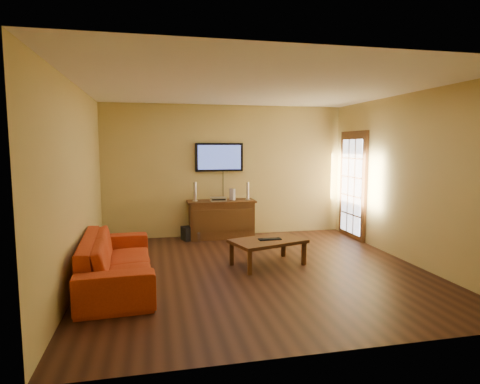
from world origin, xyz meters
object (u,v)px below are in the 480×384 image
object	(u,v)px
sofa	(117,252)
media_console	(221,219)
television	(219,157)
coffee_table	(268,243)
subwoofer	(189,233)
keyboard	(270,239)
speaker_left	(195,192)
av_receiver	(218,199)
game_console	(232,194)
speaker_right	(248,192)
bottle	(199,237)

from	to	relation	value
sofa	media_console	bearing A→B (deg)	-40.34
television	coffee_table	bearing A→B (deg)	-79.97
subwoofer	keyboard	size ratio (longest dim) A/B	0.76
speaker_left	subwoofer	distance (m)	0.82
speaker_left	av_receiver	world-z (taller)	speaker_left
game_console	keyboard	size ratio (longest dim) A/B	0.66
speaker_right	bottle	world-z (taller)	speaker_right
game_console	speaker_left	bearing A→B (deg)	164.14
media_console	speaker_left	world-z (taller)	speaker_left
television	keyboard	size ratio (longest dim) A/B	2.77
speaker_left	keyboard	xyz separation A→B (m)	(0.95, -2.02, -0.53)
speaker_right	av_receiver	xyz separation A→B (m)	(-0.62, -0.03, -0.13)
television	sofa	bearing A→B (deg)	-124.84
av_receiver	bottle	bearing A→B (deg)	-148.87
television	speaker_left	bearing A→B (deg)	-157.28
coffee_table	av_receiver	size ratio (longest dim) A/B	3.98
av_receiver	speaker_left	bearing A→B (deg)	178.80
television	sofa	world-z (taller)	television
speaker_left	bottle	size ratio (longest dim) A/B	1.99
bottle	speaker_left	bearing A→B (deg)	96.79
sofa	bottle	bearing A→B (deg)	-35.03
bottle	subwoofer	bearing A→B (deg)	128.22
subwoofer	speaker_right	bearing A→B (deg)	-15.36
television	speaker_right	xyz separation A→B (m)	(0.55, -0.22, -0.70)
speaker_right	subwoofer	world-z (taller)	speaker_right
keyboard	media_console	bearing A→B (deg)	101.88
media_console	coffee_table	xyz separation A→B (m)	(0.40, -2.02, -0.03)
game_console	bottle	xyz separation A→B (m)	(-0.73, -0.29, -0.79)
television	sofa	distance (m)	3.44
media_console	game_console	distance (m)	0.55
television	av_receiver	size ratio (longest dim) A/B	3.10
coffee_table	bottle	size ratio (longest dim) A/B	6.55
sofa	av_receiver	distance (m)	3.00
television	subwoofer	world-z (taller)	television
sofa	subwoofer	bearing A→B (deg)	-29.74
coffee_table	game_console	size ratio (longest dim) A/B	5.44
speaker_left	bottle	bearing A→B (deg)	-83.21
media_console	keyboard	size ratio (longest dim) A/B	3.84
game_console	subwoofer	size ratio (longest dim) A/B	0.86
coffee_table	speaker_left	world-z (taller)	speaker_left
speaker_left	game_console	xyz separation A→B (m)	(0.76, 0.03, -0.06)
coffee_table	bottle	bearing A→B (deg)	116.93
television	game_console	world-z (taller)	television
speaker_right	sofa	bearing A→B (deg)	-134.64
av_receiver	subwoofer	distance (m)	0.89
av_receiver	keyboard	distance (m)	2.08
subwoofer	television	bearing A→B (deg)	5.01
game_console	subwoofer	xyz separation A→B (m)	(-0.89, -0.09, -0.75)
speaker_left	speaker_right	bearing A→B (deg)	-0.11
television	av_receiver	world-z (taller)	television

